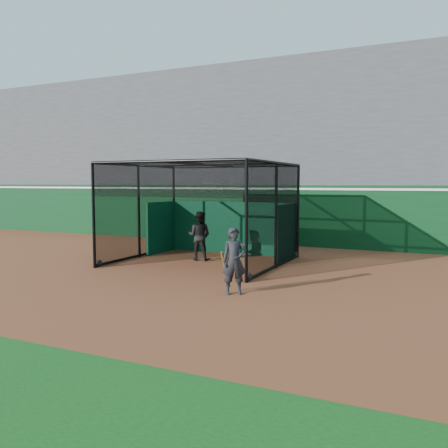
% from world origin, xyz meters
% --- Properties ---
extents(ground, '(120.00, 120.00, 0.00)m').
position_xyz_m(ground, '(0.00, 0.00, 0.00)').
color(ground, brown).
rests_on(ground, ground).
extents(outfield_wall, '(50.00, 0.50, 2.50)m').
position_xyz_m(outfield_wall, '(0.00, 8.50, 1.29)').
color(outfield_wall, '#0A3817').
rests_on(outfield_wall, ground).
extents(grandstand, '(50.00, 7.85, 8.95)m').
position_xyz_m(grandstand, '(0.00, 12.27, 4.48)').
color(grandstand, '#4C4C4F').
rests_on(grandstand, ground).
extents(batting_cage, '(5.11, 4.76, 3.20)m').
position_xyz_m(batting_cage, '(-0.62, 3.17, 1.59)').
color(batting_cage, black).
rests_on(batting_cage, ground).
extents(batter, '(0.88, 0.73, 1.64)m').
position_xyz_m(batter, '(-0.92, 3.49, 0.82)').
color(batter, black).
rests_on(batter, ground).
extents(on_deck_player, '(0.68, 0.62, 1.57)m').
position_xyz_m(on_deck_player, '(2.12, -0.48, 0.78)').
color(on_deck_player, black).
rests_on(on_deck_player, ground).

